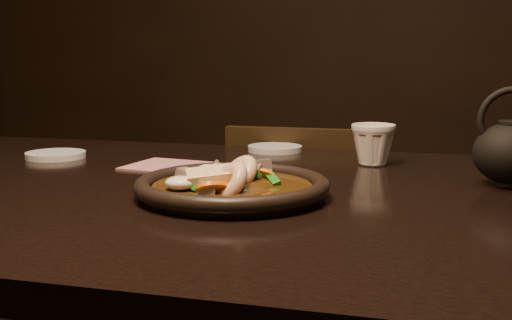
% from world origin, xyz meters
% --- Properties ---
extents(table, '(1.60, 0.90, 0.75)m').
position_xyz_m(table, '(0.00, 0.00, 0.67)').
color(table, black).
rests_on(table, floor).
extents(chair, '(0.38, 0.38, 0.79)m').
position_xyz_m(chair, '(0.18, 0.57, 0.43)').
color(chair, black).
rests_on(chair, floor).
extents(plate, '(0.29, 0.29, 0.03)m').
position_xyz_m(plate, '(0.18, -0.06, 0.76)').
color(plate, black).
rests_on(plate, table).
extents(stirfry, '(0.15, 0.19, 0.07)m').
position_xyz_m(stirfry, '(0.17, -0.07, 0.77)').
color(stirfry, '#39220A').
rests_on(stirfry, plate).
extents(soy_dish, '(0.09, 0.09, 0.01)m').
position_xyz_m(soy_dish, '(0.24, -0.01, 0.76)').
color(soy_dish, silver).
rests_on(soy_dish, table).
extents(saucer_left, '(0.12, 0.12, 0.01)m').
position_xyz_m(saucer_left, '(-0.27, 0.19, 0.76)').
color(saucer_left, silver).
rests_on(saucer_left, table).
extents(saucer_right, '(0.12, 0.12, 0.01)m').
position_xyz_m(saucer_right, '(0.13, 0.39, 0.76)').
color(saucer_right, silver).
rests_on(saucer_right, table).
extents(tea_cup, '(0.09, 0.09, 0.08)m').
position_xyz_m(tea_cup, '(0.35, 0.27, 0.79)').
color(tea_cup, silver).
rests_on(tea_cup, table).
extents(chopsticks, '(0.06, 0.26, 0.01)m').
position_xyz_m(chopsticks, '(0.09, 0.08, 0.75)').
color(chopsticks, tan).
rests_on(chopsticks, table).
extents(napkin, '(0.15, 0.15, 0.00)m').
position_xyz_m(napkin, '(-0.02, 0.15, 0.75)').
color(napkin, '#AA696E').
rests_on(napkin, table).
extents(teapot, '(0.14, 0.11, 0.15)m').
position_xyz_m(teapot, '(0.58, 0.13, 0.81)').
color(teapot, black).
rests_on(teapot, table).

